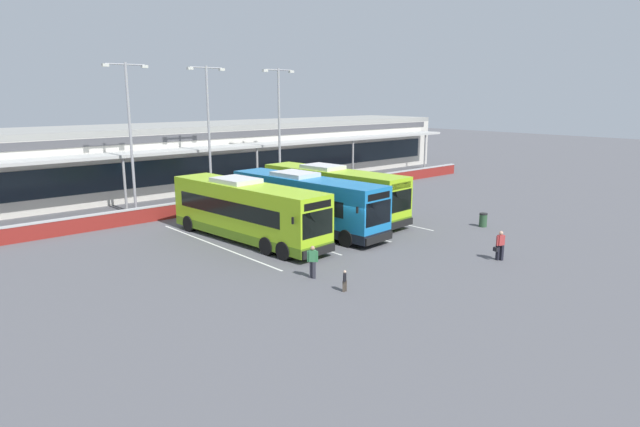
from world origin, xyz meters
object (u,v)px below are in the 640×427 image
pedestrian_in_dark_coat (313,261)px  litter_bin (483,220)px  coach_bus_left_centre (306,204)px  pedestrian_with_handbag (500,245)px  lamp_post_east (279,124)px  pedestrian_child (345,280)px  lamp_post_centre (209,127)px  lamp_post_west (130,130)px  coach_bus_leftmost (247,212)px  coach_bus_centre (332,194)px

pedestrian_in_dark_coat → litter_bin: size_ratio=1.74×
coach_bus_left_centre → pedestrian_with_handbag: bearing=-73.9°
pedestrian_in_dark_coat → litter_bin: bearing=1.0°
coach_bus_left_centre → lamp_post_east: lamp_post_east is taller
pedestrian_with_handbag → pedestrian_child: size_ratio=1.61×
pedestrian_child → lamp_post_centre: bearing=74.5°
lamp_post_east → lamp_post_centre: bearing=174.4°
pedestrian_in_dark_coat → lamp_post_west: size_ratio=0.15×
coach_bus_leftmost → coach_bus_centre: size_ratio=1.00×
coach_bus_left_centre → litter_bin: bearing=-37.3°
coach_bus_centre → coach_bus_left_centre: bearing=-158.1°
pedestrian_with_handbag → lamp_post_east: lamp_post_east is taller
litter_bin → pedestrian_with_handbag: bearing=-141.9°
pedestrian_child → lamp_post_west: lamp_post_west is taller
pedestrian_with_handbag → coach_bus_left_centre: bearing=106.1°
lamp_post_west → litter_bin: 25.59m
coach_bus_centre → lamp_post_east: lamp_post_east is taller
coach_bus_centre → litter_bin: (5.74, -8.85, -1.32)m
coach_bus_centre → pedestrian_in_dark_coat: (-9.82, -9.14, -0.91)m
lamp_post_centre → litter_bin: bearing=-63.3°
pedestrian_in_dark_coat → litter_bin: pedestrian_in_dark_coat is taller
lamp_post_west → lamp_post_east: (13.12, -0.41, 0.00)m
pedestrian_child → pedestrian_in_dark_coat: bearing=86.5°
pedestrian_in_dark_coat → pedestrian_with_handbag: bearing=-25.5°
lamp_post_west → coach_bus_centre: bearing=-44.0°
pedestrian_child → lamp_post_west: bearing=91.3°
coach_bus_leftmost → litter_bin: size_ratio=13.23×
coach_bus_leftmost → litter_bin: coach_bus_leftmost is taller
coach_bus_left_centre → pedestrian_in_dark_coat: size_ratio=7.60×
lamp_post_east → pedestrian_in_dark_coat: bearing=-123.6°
coach_bus_centre → lamp_post_centre: size_ratio=1.12×
lamp_post_west → pedestrian_in_dark_coat: bearing=-88.2°
coach_bus_centre → pedestrian_child: size_ratio=12.25×
pedestrian_in_dark_coat → lamp_post_east: size_ratio=0.15×
coach_bus_leftmost → coach_bus_centre: (8.23, 1.18, 0.00)m
coach_bus_left_centre → pedestrian_in_dark_coat: bearing=-128.2°
pedestrian_with_handbag → lamp_post_east: 24.15m
lamp_post_centre → litter_bin: lamp_post_centre is taller
pedestrian_child → lamp_post_west: (-0.47, 21.62, 5.75)m
coach_bus_left_centre → coach_bus_centre: (3.85, 1.55, 0.00)m
coach_bus_left_centre → pedestrian_child: (-6.11, -9.97, -1.24)m
litter_bin → lamp_post_east: bearing=99.4°
pedestrian_child → coach_bus_leftmost: bearing=80.5°
litter_bin → lamp_post_centre: bearing=116.7°
lamp_post_west → pedestrian_with_handbag: bearing=-67.0°
coach_bus_leftmost → lamp_post_centre: lamp_post_centre is taller
coach_bus_centre → lamp_post_east: bearing=74.5°
litter_bin → lamp_post_west: bearing=130.5°
pedestrian_with_handbag → lamp_post_east: size_ratio=0.15×
litter_bin → pedestrian_in_dark_coat: bearing=-179.0°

